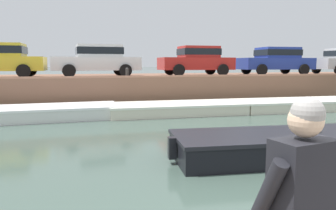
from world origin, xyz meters
The scene contains 12 objects.
ground_plane centered at (0.00, 6.27, 0.00)m, with size 400.00×400.00×0.00m, color #42564C.
far_quay_wall centered at (0.00, 15.54, 0.73)m, with size 60.00×6.00×1.46m, color brown.
far_wall_coping centered at (0.00, 12.66, 1.50)m, with size 60.00×0.24×0.08m, color #9F6C52.
boat_moored_west_white centered at (-3.84, 10.92, 0.25)m, with size 6.72×2.25×0.50m.
boat_moored_central_cream centered at (1.40, 10.81, 0.23)m, with size 6.75×2.38×0.46m.
boat_moored_east_cream centered at (7.67, 10.56, 0.23)m, with size 7.01×2.53×0.46m.
motorboat_passing centered at (2.18, 4.04, 0.29)m, with size 5.75×2.20×1.05m.
car_left_inner_white centered at (-1.28, 14.51, 2.31)m, with size 4.29×2.07×1.54m.
car_centre_red centered at (3.94, 14.50, 2.31)m, with size 3.89×1.92×1.54m.
car_right_inner_blue centered at (8.77, 14.50, 2.31)m, with size 4.27×2.10×1.54m.
mooring_bollard_mid centered at (-0.07, 12.79, 1.70)m, with size 0.15×0.15×0.45m.
person_seated_left centered at (-1.10, -0.46, 1.31)m, with size 0.57×0.58×0.97m.
Camera 1 is at (-2.34, -2.04, 2.08)m, focal length 35.00 mm.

